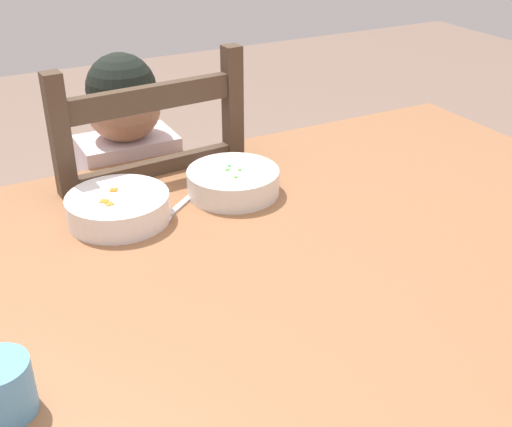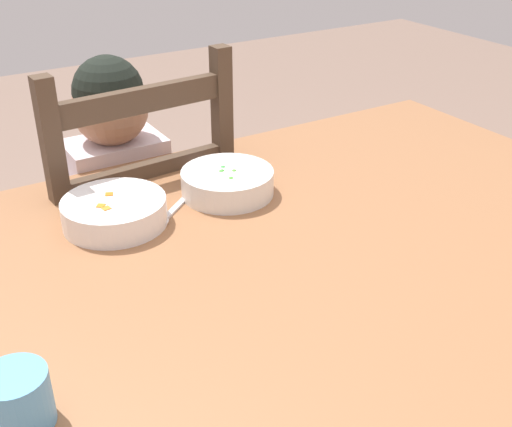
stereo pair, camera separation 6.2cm
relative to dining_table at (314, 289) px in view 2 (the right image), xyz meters
The scene contains 7 objects.
dining_table is the anchor object (origin of this frame).
dining_chair 0.60m from the dining_table, 104.70° to the left, with size 0.45×0.45×0.98m.
child_figure 0.57m from the dining_table, 105.15° to the left, with size 0.32×0.31×0.95m.
bowl_of_peas 0.28m from the dining_table, 96.93° to the left, with size 0.18×0.18×0.05m.
bowl_of_carrots 0.39m from the dining_table, 136.08° to the left, with size 0.19×0.19×0.05m.
spoon 0.30m from the dining_table, 129.25° to the left, with size 0.12×0.10×0.01m.
drinking_cup 0.56m from the dining_table, 164.88° to the right, with size 0.08×0.08×0.07m, color #59A2DA.
Camera 2 is at (-0.58, -0.75, 1.30)m, focal length 44.97 mm.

